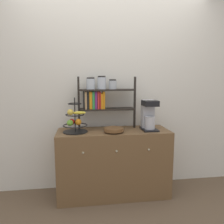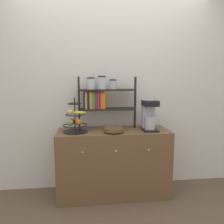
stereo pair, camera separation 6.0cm
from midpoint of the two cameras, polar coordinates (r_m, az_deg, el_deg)
The scene contains 7 objects.
ground_plane at distance 2.74m, azimuth 1.72°, elevation -22.92°, with size 12.00×12.00×0.00m, color brown.
wall_back at distance 2.86m, azimuth 0.30°, elevation 5.90°, with size 7.00×0.05×2.60m, color silver.
sideboard at distance 2.77m, azimuth 1.02°, elevation -13.10°, with size 1.35×0.49×0.82m.
coffee_maker at distance 2.70m, azimuth 10.26°, elevation -0.70°, with size 0.18×0.26×0.36m.
fruit_stand at distance 2.57m, azimuth -9.11°, elevation -2.35°, with size 0.29×0.29×0.41m.
wooden_bowl at distance 2.54m, azimuth 1.07°, elevation -4.66°, with size 0.23×0.23×0.05m.
shelf_hutch at distance 2.69m, azimuth -2.40°, elevation 4.28°, with size 0.72×0.20×0.65m.
Camera 2 is at (-0.32, -2.32, 1.43)m, focal length 35.00 mm.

